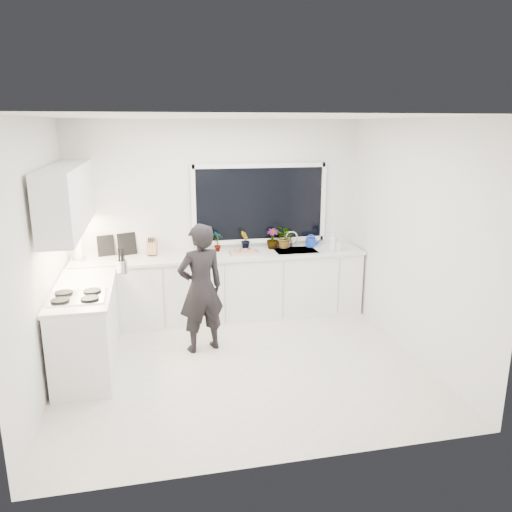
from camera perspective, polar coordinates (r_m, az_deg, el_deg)
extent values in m
cube|color=beige|center=(5.78, -1.72, -12.34)|extent=(4.00, 3.50, 0.02)
cube|color=white|center=(7.00, -4.43, 4.25)|extent=(4.00, 0.02, 2.70)
cube|color=white|center=(5.33, -23.60, -0.30)|extent=(0.02, 3.50, 2.70)
cube|color=white|center=(5.98, 17.47, 1.80)|extent=(0.02, 3.50, 2.70)
cube|color=white|center=(5.14, -1.97, 15.73)|extent=(4.00, 3.50, 0.02)
cube|color=black|center=(7.04, 0.44, 6.00)|extent=(1.80, 0.02, 1.00)
cube|color=white|center=(6.93, -3.94, -3.63)|extent=(3.92, 0.58, 0.88)
cube|color=white|center=(5.88, -18.78, -7.84)|extent=(0.58, 1.60, 0.88)
cube|color=silver|center=(6.79, -3.99, 0.03)|extent=(3.94, 0.62, 0.04)
cube|color=silver|center=(5.73, -19.15, -3.58)|extent=(0.62, 1.60, 0.04)
cube|color=white|center=(5.88, -20.71, 6.27)|extent=(0.34, 2.10, 0.70)
cube|color=silver|center=(7.02, 4.51, 0.27)|extent=(0.58, 0.42, 0.14)
cylinder|color=silver|center=(7.17, 4.08, 1.90)|extent=(0.03, 0.03, 0.22)
cube|color=black|center=(5.39, -19.81, -4.38)|extent=(0.56, 0.48, 0.03)
imported|color=black|center=(5.87, -6.32, -3.69)|extent=(0.65, 0.52, 1.54)
cube|color=silver|center=(6.81, -1.39, 0.41)|extent=(0.41, 0.31, 0.03)
cube|color=#BA3218|center=(6.80, -1.39, 0.55)|extent=(0.38, 0.27, 0.01)
cylinder|color=#1334B8|center=(7.23, 6.28, 1.58)|extent=(0.16, 0.16, 0.13)
cylinder|color=white|center=(6.86, -19.63, 0.64)|extent=(0.15, 0.15, 0.26)
cube|color=olive|center=(6.84, -11.79, 0.99)|extent=(0.15, 0.13, 0.22)
cylinder|color=#ACACB0|center=(6.09, -15.07, -1.20)|extent=(0.15, 0.15, 0.16)
cube|color=black|center=(6.96, -16.79, 1.15)|extent=(0.22, 0.07, 0.28)
cube|color=black|center=(6.94, -14.52, 1.35)|extent=(0.24, 0.10, 0.30)
imported|color=#26662D|center=(6.91, -4.39, 1.69)|extent=(0.17, 0.18, 0.29)
imported|color=#26662D|center=(6.97, -1.20, 1.80)|extent=(0.14, 0.17, 0.28)
imported|color=#26662D|center=(7.05, 1.88, 1.99)|extent=(0.20, 0.20, 0.29)
imported|color=#26662D|center=(7.09, 3.32, 2.17)|extent=(0.36, 0.37, 0.32)
imported|color=#D8BF66|center=(7.00, 8.82, 1.69)|extent=(0.12, 0.12, 0.28)
imported|color=#D8BF66|center=(7.03, 9.28, 1.38)|extent=(0.11, 0.11, 0.20)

